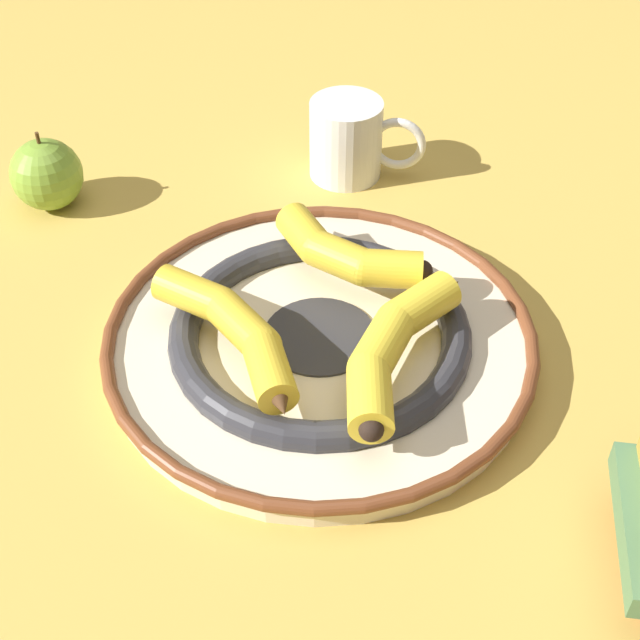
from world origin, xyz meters
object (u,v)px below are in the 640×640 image
at_px(banana_c, 236,331).
at_px(apple, 47,174).
at_px(coffee_mug, 349,139).
at_px(banana_a, 341,252).
at_px(banana_b, 393,344).
at_px(decorative_bowl, 320,338).

distance_m(banana_c, apple, 0.34).
bearing_deg(coffee_mug, banana_c, -97.59).
bearing_deg(banana_a, banana_b, -37.90).
distance_m(decorative_bowl, apple, 0.37).
bearing_deg(banana_b, banana_c, -73.22).
distance_m(decorative_bowl, coffee_mug, 0.30).
height_order(decorative_bowl, coffee_mug, coffee_mug).
relative_size(banana_b, banana_c, 1.11).
bearing_deg(decorative_bowl, coffee_mug, -162.40).
distance_m(banana_c, coffee_mug, 0.34).
height_order(decorative_bowl, banana_c, banana_c).
bearing_deg(banana_c, apple, 2.83).
height_order(banana_a, apple, apple).
relative_size(banana_c, coffee_mug, 1.45).
xyz_separation_m(coffee_mug, apple, (0.19, -0.27, -0.01)).
distance_m(banana_b, banana_c, 0.13).
bearing_deg(coffee_mug, banana_b, -75.40).
bearing_deg(banana_b, apple, -104.17).
distance_m(banana_b, apple, 0.45).
bearing_deg(apple, banana_c, 64.02).
bearing_deg(banana_a, apple, -172.76).
height_order(banana_b, banana_c, banana_b).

